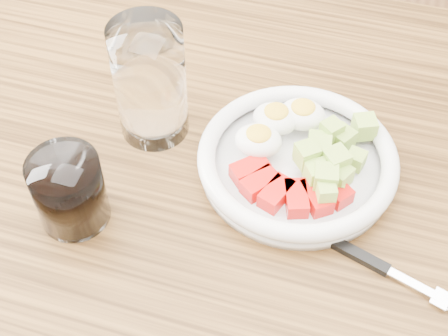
{
  "coord_description": "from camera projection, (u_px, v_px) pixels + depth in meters",
  "views": [
    {
      "loc": [
        0.13,
        -0.44,
        1.36
      ],
      "look_at": [
        -0.01,
        0.01,
        0.8
      ],
      "focal_mm": 50.0,
      "sensor_mm": 36.0,
      "label": 1
    }
  ],
  "objects": [
    {
      "name": "water_glass",
      "position": [
        150.0,
        82.0,
        0.76
      ],
      "size": [
        0.09,
        0.09,
        0.16
      ],
      "primitive_type": "cylinder",
      "color": "white",
      "rests_on": "dining_table"
    },
    {
      "name": "bowl",
      "position": [
        297.0,
        158.0,
        0.75
      ],
      "size": [
        0.24,
        0.24,
        0.06
      ],
      "color": "white",
      "rests_on": "dining_table"
    },
    {
      "name": "fork",
      "position": [
        371.0,
        262.0,
        0.68
      ],
      "size": [
        0.19,
        0.07,
        0.01
      ],
      "color": "black",
      "rests_on": "dining_table"
    },
    {
      "name": "coffee_glass",
      "position": [
        69.0,
        191.0,
        0.69
      ],
      "size": [
        0.08,
        0.08,
        0.09
      ],
      "color": "white",
      "rests_on": "dining_table"
    },
    {
      "name": "dining_table",
      "position": [
        229.0,
        238.0,
        0.83
      ],
      "size": [
        1.5,
        0.9,
        0.77
      ],
      "color": "brown",
      "rests_on": "ground"
    }
  ]
}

